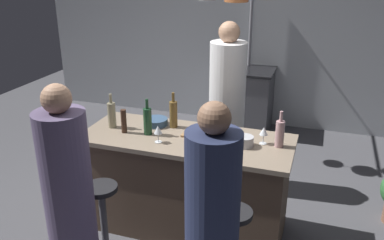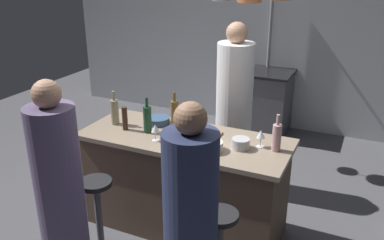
{
  "view_description": "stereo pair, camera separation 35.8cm",
  "coord_description": "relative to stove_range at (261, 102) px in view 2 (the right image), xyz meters",
  "views": [
    {
      "loc": [
        1.06,
        -3.01,
        2.32
      ],
      "look_at": [
        0.0,
        0.15,
        1.0
      ],
      "focal_mm": 38.49,
      "sensor_mm": 36.0,
      "label": 1
    },
    {
      "loc": [
        1.39,
        -2.88,
        2.32
      ],
      "look_at": [
        0.0,
        0.15,
        1.0
      ],
      "focal_mm": 38.49,
      "sensor_mm": 36.0,
      "label": 2
    }
  ],
  "objects": [
    {
      "name": "bar_stool_left",
      "position": [
        -0.49,
        -3.07,
        -0.07
      ],
      "size": [
        0.28,
        0.28,
        0.68
      ],
      "color": "#4C4C51",
      "rests_on": "ground_plane"
    },
    {
      "name": "stove_range",
      "position": [
        0.0,
        0.0,
        0.0
      ],
      "size": [
        0.8,
        0.64,
        0.89
      ],
      "color": "#47474C",
      "rests_on": "ground_plane"
    },
    {
      "name": "wine_bottle_white",
      "position": [
        -0.7,
        -2.45,
        0.57
      ],
      "size": [
        0.07,
        0.07,
        0.31
      ],
      "color": "gray",
      "rests_on": "kitchen_island"
    },
    {
      "name": "mixing_bowl_ceramic",
      "position": [
        0.3,
        -2.6,
        0.49
      ],
      "size": [
        0.18,
        0.18,
        0.08
      ],
      "primitive_type": "cylinder",
      "color": "silver",
      "rests_on": "kitchen_island"
    },
    {
      "name": "ground_plane",
      "position": [
        0.0,
        -2.45,
        -0.45
      ],
      "size": [
        9.0,
        9.0,
        0.0
      ],
      "primitive_type": "plane",
      "color": "#4C4C51"
    },
    {
      "name": "guest_left",
      "position": [
        -0.51,
        -3.44,
        0.3
      ],
      "size": [
        0.34,
        0.34,
        1.6
      ],
      "color": "#594C6B",
      "rests_on": "ground_plane"
    },
    {
      "name": "wine_bottle_rose",
      "position": [
        0.77,
        -2.39,
        0.57
      ],
      "size": [
        0.07,
        0.07,
        0.3
      ],
      "color": "#B78C8E",
      "rests_on": "kitchen_island"
    },
    {
      "name": "wine_bottle_green",
      "position": [
        -0.34,
        -2.49,
        0.58
      ],
      "size": [
        0.07,
        0.07,
        0.32
      ],
      "color": "#193D23",
      "rests_on": "kitchen_island"
    },
    {
      "name": "chef",
      "position": [
        0.13,
        -1.55,
        0.37
      ],
      "size": [
        0.37,
        0.37,
        1.75
      ],
      "color": "white",
      "rests_on": "ground_plane"
    },
    {
      "name": "mixing_bowl_steel",
      "position": [
        0.5,
        -2.47,
        0.5
      ],
      "size": [
        0.14,
        0.14,
        0.08
      ],
      "primitive_type": "cylinder",
      "color": "#B7B7BC",
      "rests_on": "kitchen_island"
    },
    {
      "name": "guest_right",
      "position": [
        0.51,
        -3.42,
        0.29
      ],
      "size": [
        0.34,
        0.34,
        1.59
      ],
      "color": "#262D4C",
      "rests_on": "ground_plane"
    },
    {
      "name": "cutting_board",
      "position": [
        0.11,
        -2.36,
        0.46
      ],
      "size": [
        0.32,
        0.22,
        0.02
      ],
      "primitive_type": "cube",
      "color": "#997047",
      "rests_on": "kitchen_island"
    },
    {
      "name": "wine_glass_near_right_guest",
      "position": [
        -0.19,
        -2.62,
        0.56
      ],
      "size": [
        0.07,
        0.07,
        0.15
      ],
      "color": "silver",
      "rests_on": "kitchen_island"
    },
    {
      "name": "wine_bottle_amber",
      "position": [
        -0.18,
        -2.27,
        0.58
      ],
      "size": [
        0.07,
        0.07,
        0.32
      ],
      "color": "brown",
      "rests_on": "kitchen_island"
    },
    {
      "name": "wine_glass_near_left_guest",
      "position": [
        0.64,
        -2.38,
        0.56
      ],
      "size": [
        0.07,
        0.07,
        0.15
      ],
      "color": "silver",
      "rests_on": "kitchen_island"
    },
    {
      "name": "mixing_bowl_blue",
      "position": [
        -0.35,
        -2.28,
        0.48
      ],
      "size": [
        0.21,
        0.21,
        0.06
      ],
      "primitive_type": "cylinder",
      "color": "#334C6B",
      "rests_on": "kitchen_island"
    },
    {
      "name": "kitchen_island",
      "position": [
        0.0,
        -2.45,
        0.01
      ],
      "size": [
        1.8,
        0.72,
        0.9
      ],
      "color": "brown",
      "rests_on": "ground_plane"
    },
    {
      "name": "pepper_mill",
      "position": [
        -0.55,
        -2.52,
        0.56
      ],
      "size": [
        0.05,
        0.05,
        0.21
      ],
      "primitive_type": "cylinder",
      "color": "#382319",
      "rests_on": "kitchen_island"
    },
    {
      "name": "overhead_pot_rack",
      "position": [
        0.04,
        -0.5,
        1.24
      ],
      "size": [
        0.88,
        1.35,
        2.17
      ],
      "color": "gray",
      "rests_on": "ground_plane"
    },
    {
      "name": "back_wall",
      "position": [
        0.0,
        0.4,
        0.85
      ],
      "size": [
        6.4,
        0.16,
        2.6
      ],
      "primitive_type": "cube",
      "color": "#B2B7BC",
      "rests_on": "ground_plane"
    }
  ]
}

